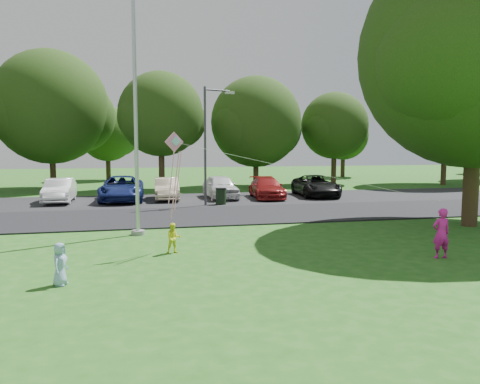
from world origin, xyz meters
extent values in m
plane|color=#205817|center=(0.00, 0.00, 0.00)|extent=(120.00, 120.00, 0.00)
cube|color=black|center=(0.00, 9.00, 0.03)|extent=(60.00, 6.00, 0.06)
cube|color=black|center=(0.00, 15.50, 0.03)|extent=(42.00, 7.00, 0.06)
cylinder|color=#B7BABF|center=(-3.50, 5.00, 5.00)|extent=(0.14, 0.14, 10.00)
cylinder|color=gray|center=(-3.50, 5.00, 0.08)|extent=(0.50, 0.50, 0.16)
cylinder|color=#3F3F44|center=(0.15, 12.52, 3.20)|extent=(0.13, 0.13, 6.40)
cylinder|color=#3F3F44|center=(0.86, 12.73, 6.24)|extent=(1.46, 0.50, 0.09)
cube|color=silver|center=(1.58, 12.94, 6.17)|extent=(0.53, 0.36, 0.15)
cylinder|color=black|center=(1.04, 12.77, 0.46)|extent=(0.57, 0.57, 0.91)
cylinder|color=black|center=(1.04, 12.77, 0.94)|extent=(0.61, 0.61, 0.05)
cylinder|color=#332316|center=(9.78, 3.99, 1.87)|extent=(0.62, 0.62, 3.74)
sphere|color=#19310D|center=(9.78, 3.99, 6.98)|extent=(9.26, 9.26, 9.26)
sphere|color=#19310D|center=(7.92, 2.83, 6.52)|extent=(5.56, 5.56, 5.56)
sphere|color=#19310D|center=(7.48, 2.99, 6.34)|extent=(4.82, 4.82, 4.82)
cylinder|color=#332316|center=(-9.60, 25.24, 1.60)|extent=(0.44, 0.44, 3.19)
sphere|color=#19310D|center=(-9.60, 25.24, 6.17)|extent=(8.50, 8.50, 8.50)
sphere|color=#19310D|center=(-7.68, 26.09, 5.53)|extent=(5.53, 5.53, 5.53)
sphere|color=#19310D|center=(-11.30, 24.17, 5.74)|extent=(5.10, 5.10, 5.10)
cylinder|color=#332316|center=(-1.58, 22.90, 1.71)|extent=(0.44, 0.44, 3.43)
sphere|color=#19310D|center=(-1.58, 22.90, 5.62)|extent=(6.27, 6.27, 6.27)
sphere|color=#19310D|center=(-0.17, 23.53, 5.15)|extent=(4.07, 4.07, 4.07)
sphere|color=#19310D|center=(-2.84, 22.12, 5.31)|extent=(3.76, 3.76, 3.76)
cylinder|color=#332316|center=(6.03, 24.17, 1.33)|extent=(0.44, 0.44, 2.66)
sphere|color=#19310D|center=(6.03, 24.17, 5.20)|extent=(7.27, 7.27, 7.27)
sphere|color=#19310D|center=(7.66, 24.89, 4.66)|extent=(4.72, 4.72, 4.72)
sphere|color=#19310D|center=(4.57, 23.26, 4.84)|extent=(4.36, 4.36, 4.36)
cylinder|color=#332316|center=(13.12, 24.89, 1.51)|extent=(0.44, 0.44, 3.02)
sphere|color=#19310D|center=(13.12, 24.89, 5.00)|extent=(5.67, 5.67, 5.67)
sphere|color=#19310D|center=(14.39, 25.46, 4.58)|extent=(3.68, 3.68, 3.68)
sphere|color=#19310D|center=(11.98, 24.18, 4.72)|extent=(3.40, 3.40, 3.40)
cylinder|color=#332316|center=(21.92, 22.25, 1.71)|extent=(0.44, 0.44, 3.42)
sphere|color=#19310D|center=(21.92, 22.25, 6.49)|extent=(8.77, 8.77, 8.77)
sphere|color=#19310D|center=(23.89, 23.13, 5.84)|extent=(5.70, 5.70, 5.70)
sphere|color=#19310D|center=(20.17, 21.15, 6.06)|extent=(5.26, 5.26, 5.26)
cylinder|color=#332316|center=(-6.00, 34.00, 1.30)|extent=(0.44, 0.44, 2.60)
sphere|color=#19310D|center=(-6.00, 34.00, 4.42)|extent=(5.20, 5.20, 5.20)
sphere|color=#19310D|center=(-4.83, 34.52, 4.03)|extent=(3.38, 3.38, 3.38)
sphere|color=#19310D|center=(-7.04, 33.35, 4.16)|extent=(3.12, 3.12, 3.12)
cylinder|color=#332316|center=(18.00, 33.50, 1.30)|extent=(0.44, 0.44, 2.60)
sphere|color=#19310D|center=(18.00, 33.50, 4.42)|extent=(5.20, 5.20, 5.20)
sphere|color=#19310D|center=(19.17, 34.02, 4.03)|extent=(3.38, 3.38, 3.38)
sphere|color=#19310D|center=(16.96, 32.85, 4.16)|extent=(3.12, 3.12, 3.12)
imported|color=silver|center=(-7.78, 15.72, 0.74)|extent=(1.47, 4.14, 1.36)
imported|color=navy|center=(-4.32, 15.68, 0.79)|extent=(2.60, 5.32, 1.46)
imported|color=#C6B793|center=(-1.71, 15.77, 0.72)|extent=(1.57, 4.05, 1.32)
imported|color=silver|center=(1.55, 15.74, 0.78)|extent=(1.85, 4.29, 1.44)
imported|color=maroon|center=(4.36, 15.20, 0.70)|extent=(2.18, 4.53, 1.27)
imported|color=black|center=(7.74, 15.57, 0.73)|extent=(2.66, 5.03, 1.35)
imported|color=#D71C97|center=(5.07, -0.66, 0.73)|extent=(0.55, 0.38, 1.47)
imported|color=yellow|center=(-2.47, 1.67, 0.47)|extent=(0.47, 0.38, 0.93)
imported|color=#89ACD2|center=(-5.33, -1.05, 0.51)|extent=(0.46, 0.57, 1.02)
cube|color=pink|center=(-2.40, 1.86, 3.38)|extent=(0.59, 0.25, 0.61)
cube|color=#8CC6E5|center=(-2.35, 1.83, 3.40)|extent=(0.29, 0.13, 0.29)
cylinder|color=white|center=(1.33, 0.60, 2.52)|extent=(7.47, 2.53, 1.73)
cylinder|color=pink|center=(-2.50, 1.86, 2.30)|extent=(0.20, 0.26, 1.63)
cylinder|color=pink|center=(-2.30, 1.91, 2.18)|extent=(0.23, 0.43, 1.86)
cylinder|color=pink|center=(-2.40, 1.78, 2.05)|extent=(0.25, 0.63, 2.08)
camera|label=1|loc=(-3.59, -12.41, 3.25)|focal=35.00mm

